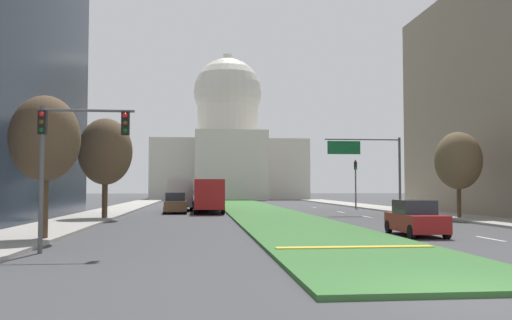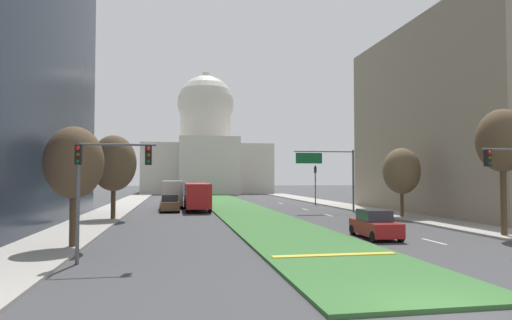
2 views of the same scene
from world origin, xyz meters
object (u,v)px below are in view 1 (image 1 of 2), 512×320
Objects in this scene: box_truck_delivery at (181,193)px; city_bus at (209,193)px; street_tree_left_near at (45,139)px; capitol_building at (228,148)px; traffic_light_near_left at (67,145)px; traffic_light_far_right at (356,178)px; sedan_distant at (207,200)px; sedan_far_horizon at (206,199)px; overhead_guide_sign at (371,159)px; sedan_very_far at (189,197)px; sedan_midblock at (175,204)px; sedan_lead_stopped at (415,219)px; street_tree_right_mid at (458,161)px; street_tree_left_mid at (105,152)px.

city_bus is at bearing -57.84° from box_truck_delivery.
box_truck_delivery is at bearing 80.80° from street_tree_left_near.
capitol_building is 5.53× the size of traffic_light_near_left.
box_truck_delivery is at bearing 122.16° from city_bus.
sedan_distant is at bearing 168.83° from traffic_light_far_right.
city_bus is at bearing -157.47° from traffic_light_far_right.
overhead_guide_sign is at bearing -63.89° from sedan_far_horizon.
sedan_very_far is (-15.92, 38.02, -3.85)m from overhead_guide_sign.
sedan_very_far is (0.55, 34.25, -0.01)m from sedan_midblock.
overhead_guide_sign is at bearing -67.28° from sedan_very_far.
sedan_midblock is 0.94× the size of sedan_very_far.
box_truck_delivery reaches higher than sedan_lead_stopped.
traffic_light_near_left is 0.81× the size of box_truck_delivery.
capitol_building is at bearing 98.12° from overhead_guide_sign.
sedan_midblock is 11.93m from sedan_distant.
overhead_guide_sign is 41.40m from sedan_very_far.
overhead_guide_sign is 1.05× the size of street_tree_right_mid.
street_tree_right_mid is 1.48× the size of sedan_lead_stopped.
sedan_distant is 12.08m from sedan_far_horizon.
traffic_light_near_left reaches higher than sedan_lead_stopped.
traffic_light_far_right is (21.36, 36.42, -0.48)m from traffic_light_near_left.
street_tree_right_mid is at bearing -63.22° from sedan_far_horizon.
street_tree_left_mid is 1.13× the size of box_truck_delivery.
sedan_midblock is (-16.47, 3.77, -3.85)m from overhead_guide_sign.
capitol_building is 51.24m from traffic_light_far_right.
sedan_lead_stopped is at bearing -67.32° from box_truck_delivery.
box_truck_delivery is (0.32, 6.06, 0.83)m from sedan_midblock.
city_bus is (7.46, 25.65, -2.59)m from street_tree_left_near.
traffic_light_near_left is 19.61m from street_tree_left_mid.
box_truck_delivery is at bearing 139.84° from street_tree_right_mid.
street_tree_left_mid is (-12.23, -66.52, -5.09)m from capitol_building.
street_tree_right_mid reaches higher than sedan_far_horizon.
capitol_building is 6.14× the size of sedan_distant.
sedan_distant is (-9.43, 34.34, 0.04)m from sedan_lead_stopped.
sedan_midblock is 3.61m from city_bus.
capitol_building is at bearing 73.37° from sedan_very_far.
sedan_distant is 0.43× the size of city_bus.
capitol_building is 47.58m from sedan_distant.
street_tree_right_mid is 26.54m from box_truck_delivery.
traffic_light_far_right is at bearing -11.17° from sedan_distant.
traffic_light_far_right is 0.83× the size of street_tree_left_near.
box_truck_delivery is (-2.62, -5.51, 0.85)m from sedan_distant.
overhead_guide_sign is 21.57m from street_tree_left_mid.
street_tree_right_mid reaches higher than street_tree_left_near.
capitol_building is 4.40× the size of overhead_guide_sign.
capitol_building is at bearing 100.56° from street_tree_right_mid.
street_tree_left_mid reaches higher than traffic_light_far_right.
traffic_light_far_right is 20.71m from sedan_midblock.
overhead_guide_sign is at bearing -22.68° from city_bus.
overhead_guide_sign is at bearing -81.88° from capitol_building.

